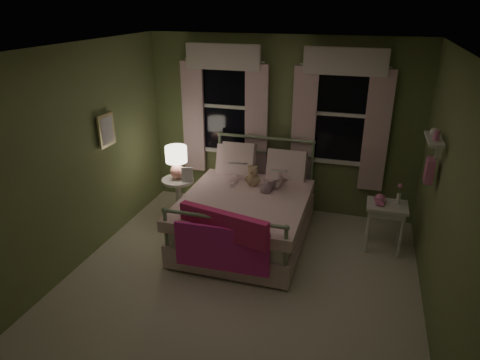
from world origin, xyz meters
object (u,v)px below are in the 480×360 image
(child_right, at_px, (276,164))
(table_lamp, at_px, (176,159))
(bed, at_px, (247,213))
(nightstand_right, at_px, (386,211))
(teddy_bear, at_px, (253,177))
(nightstand_left, at_px, (179,194))
(child_left, at_px, (237,163))

(child_right, height_order, table_lamp, child_right)
(bed, distance_m, nightstand_right, 1.80)
(child_right, relative_size, nightstand_right, 1.22)
(teddy_bear, distance_m, nightstand_left, 1.17)
(table_lamp, bearing_deg, bed, -11.76)
(table_lamp, relative_size, nightstand_right, 0.74)
(nightstand_right, bearing_deg, teddy_bear, 178.78)
(child_right, distance_m, nightstand_right, 1.56)
(teddy_bear, height_order, nightstand_left, teddy_bear)
(nightstand_left, bearing_deg, bed, -11.76)
(bed, bearing_deg, nightstand_left, 168.24)
(bed, height_order, table_lamp, bed)
(child_right, height_order, nightstand_left, child_right)
(nightstand_left, bearing_deg, child_left, 13.83)
(bed, relative_size, child_left, 3.01)
(bed, xyz_separation_m, child_left, (-0.27, 0.43, 0.53))
(bed, bearing_deg, child_right, 56.58)
(nightstand_right, bearing_deg, bed, -172.40)
(bed, relative_size, nightstand_right, 3.18)
(child_right, xyz_separation_m, nightstand_left, (-1.39, -0.20, -0.54))
(nightstand_left, bearing_deg, table_lamp, 0.00)
(child_left, relative_size, teddy_bear, 2.17)
(child_left, bearing_deg, nightstand_right, 173.18)
(nightstand_left, height_order, nightstand_right, same)
(child_right, distance_m, teddy_bear, 0.36)
(child_left, bearing_deg, nightstand_left, 12.47)
(child_left, relative_size, table_lamp, 1.43)
(child_right, height_order, nightstand_right, child_right)
(nightstand_left, bearing_deg, nightstand_right, 0.15)
(table_lamp, distance_m, nightstand_right, 2.90)
(bed, height_order, nightstand_left, bed)
(nightstand_left, bearing_deg, child_right, 8.35)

